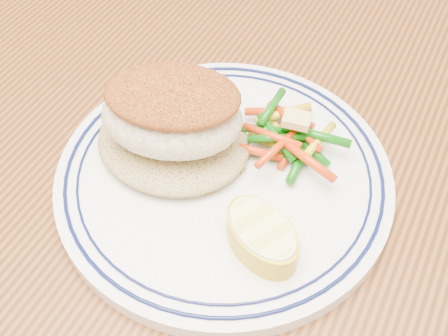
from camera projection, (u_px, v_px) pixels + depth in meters
dining_table at (217, 272)px, 0.53m from camera, size 1.50×0.90×0.75m
plate at (224, 176)px, 0.47m from camera, size 0.28×0.28×0.02m
rice_pilaf at (173, 138)px, 0.47m from camera, size 0.13×0.12×0.03m
fish_fillet at (172, 111)px, 0.44m from camera, size 0.13×0.11×0.06m
vegetable_pile at (287, 136)px, 0.47m from camera, size 0.10×0.10×0.03m
butter_pat at (297, 120)px, 0.46m from camera, size 0.02×0.02×0.01m
lemon_wedge at (262, 235)px, 0.41m from camera, size 0.08×0.08×0.03m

